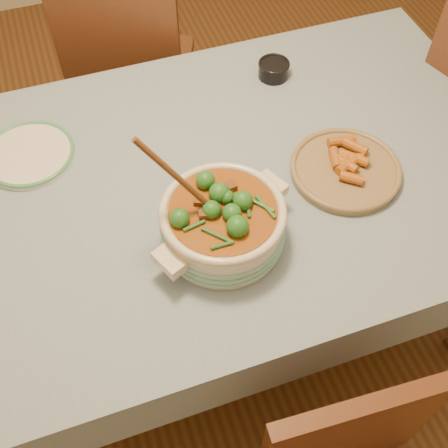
% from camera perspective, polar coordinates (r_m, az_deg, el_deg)
% --- Properties ---
extents(floor, '(4.50, 4.50, 0.00)m').
position_cam_1_polar(floor, '(2.17, 0.40, -8.06)').
color(floor, '#4A2915').
rests_on(floor, ground).
extents(dining_table, '(1.68, 1.08, 0.76)m').
position_cam_1_polar(dining_table, '(1.62, 0.54, 3.06)').
color(dining_table, brown).
rests_on(dining_table, floor).
extents(stew_casserole, '(0.39, 0.39, 0.36)m').
position_cam_1_polar(stew_casserole, '(1.35, -0.14, 0.30)').
color(stew_casserole, beige).
rests_on(stew_casserole, dining_table).
extents(white_plate, '(0.32, 0.32, 0.02)m').
position_cam_1_polar(white_plate, '(1.67, -19.19, 6.71)').
color(white_plate, silver).
rests_on(white_plate, dining_table).
extents(condiment_bowl, '(0.10, 0.10, 0.05)m').
position_cam_1_polar(condiment_bowl, '(1.83, 5.08, 15.46)').
color(condiment_bowl, black).
rests_on(condiment_bowl, dining_table).
extents(fried_plate, '(0.32, 0.32, 0.05)m').
position_cam_1_polar(fried_plate, '(1.57, 12.25, 5.54)').
color(fried_plate, '#937A51').
rests_on(fried_plate, dining_table).
extents(chair_far, '(0.56, 0.56, 0.92)m').
position_cam_1_polar(chair_far, '(2.26, -9.47, 15.06)').
color(chair_far, '#58311A').
rests_on(chair_far, floor).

